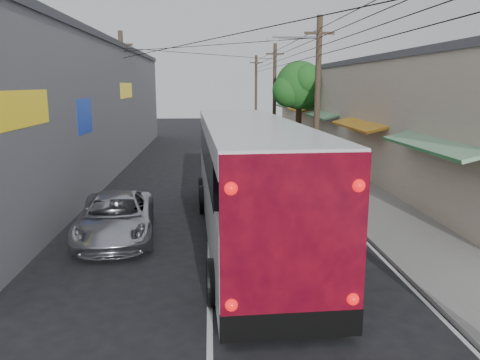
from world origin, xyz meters
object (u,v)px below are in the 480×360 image
at_px(parked_car_mid, 272,143).
at_px(pedestrian_far, 327,153).
at_px(coach_bus, 248,178).
at_px(pedestrian_near, 334,160).
at_px(parked_car_far, 261,132).
at_px(jeepney, 116,217).
at_px(parked_suv, 303,170).

relative_size(parked_car_mid, pedestrian_far, 2.38).
distance_m(coach_bus, pedestrian_near, 11.03).
bearing_deg(pedestrian_far, parked_car_far, -80.89).
relative_size(jeepney, parked_car_far, 1.19).
bearing_deg(parked_car_mid, parked_suv, -91.86).
relative_size(jeepney, parked_car_mid, 1.30).
height_order(parked_car_mid, pedestrian_near, pedestrian_near).
height_order(pedestrian_near, pedestrian_far, pedestrian_near).
bearing_deg(parked_suv, pedestrian_far, 60.45).
bearing_deg(pedestrian_near, parked_car_far, -72.43).
relative_size(jeepney, pedestrian_near, 3.01).
bearing_deg(pedestrian_near, pedestrian_far, -84.78).
distance_m(parked_suv, parked_car_mid, 11.62).
bearing_deg(parked_car_mid, pedestrian_far, -75.15).
xyz_separation_m(parked_car_mid, pedestrian_near, (2.00, -9.98, 0.30)).
distance_m(jeepney, parked_car_far, 28.22).
height_order(parked_car_far, pedestrian_far, pedestrian_far).
height_order(coach_bus, jeepney, coach_bus).
distance_m(coach_bus, jeepney, 4.42).
bearing_deg(parked_car_far, jeepney, -111.77).
relative_size(parked_car_mid, pedestrian_near, 2.31).
bearing_deg(coach_bus, parked_suv, 64.79).
height_order(coach_bus, parked_suv, coach_bus).
relative_size(parked_suv, parked_car_far, 1.21).
bearing_deg(parked_car_far, pedestrian_near, -89.78).
bearing_deg(coach_bus, parked_car_far, 80.65).
bearing_deg(parked_suv, parked_car_far, 89.10).
distance_m(parked_car_mid, pedestrian_far, 7.84).
height_order(jeepney, parked_car_mid, jeepney).
relative_size(coach_bus, pedestrian_near, 7.82).
xyz_separation_m(parked_suv, parked_car_far, (0.00, 19.43, -0.05)).
distance_m(parked_suv, parked_car_far, 19.43).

